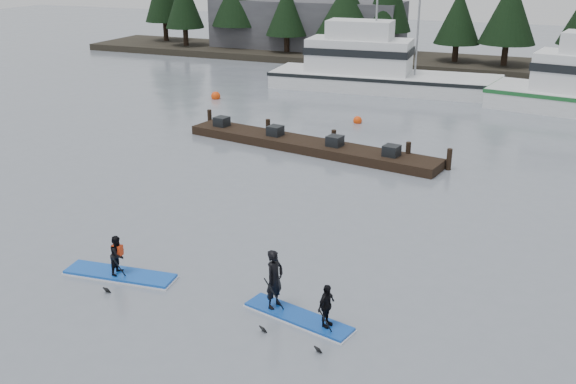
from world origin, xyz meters
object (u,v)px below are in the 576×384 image
at_px(fishing_boat_large, 378,80).
at_px(paddleboard_duo, 295,297).
at_px(floating_dock, 308,146).
at_px(paddleboard_solo, 119,265).

distance_m(fishing_boat_large, paddleboard_duo, 31.28).
height_order(fishing_boat_large, paddleboard_duo, fishing_boat_large).
xyz_separation_m(fishing_boat_large, paddleboard_duo, (6.09, -30.68, -0.04)).
relative_size(floating_dock, paddleboard_solo, 3.84).
height_order(floating_dock, paddleboard_duo, paddleboard_duo).
bearing_deg(paddleboard_duo, paddleboard_solo, -167.69).
distance_m(paddleboard_solo, paddleboard_duo, 5.87).
distance_m(fishing_boat_large, paddleboard_solo, 30.59).
bearing_deg(paddleboard_solo, floating_dock, 81.35).
bearing_deg(paddleboard_solo, paddleboard_duo, -7.38).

